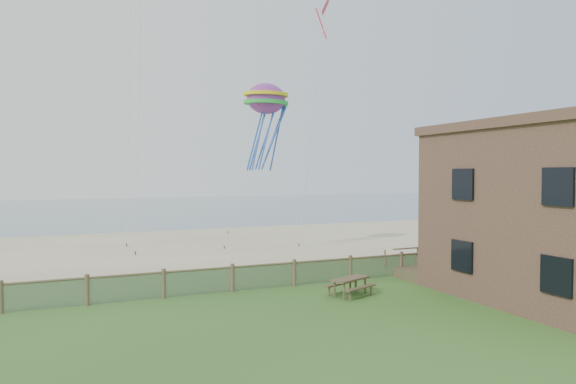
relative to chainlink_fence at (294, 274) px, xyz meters
name	(u,v)px	position (x,y,z in m)	size (l,w,h in m)	color
ground	(362,320)	(0.00, -6.00, -0.55)	(160.00, 160.00, 0.00)	#325C1F
sand_beach	(208,243)	(0.00, 16.00, -0.55)	(72.00, 20.00, 0.02)	tan
ocean	(137,208)	(0.00, 60.00, -0.55)	(160.00, 68.00, 0.02)	slate
chainlink_fence	(294,274)	(0.00, 0.00, 0.00)	(36.20, 0.20, 1.25)	brown
motel_deck	(518,265)	(13.00, -1.00, -0.30)	(15.00, 2.00, 0.50)	brown
picnic_table	(350,286)	(1.47, -2.62, -0.16)	(1.87, 1.41, 0.79)	brown
octopus_kite	(266,124)	(2.32, 9.77, 7.98)	(3.05, 2.15, 6.27)	#FF2868
kite_red	(325,15)	(5.67, 7.89, 14.87)	(0.94, 0.70, 2.02)	#E02743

